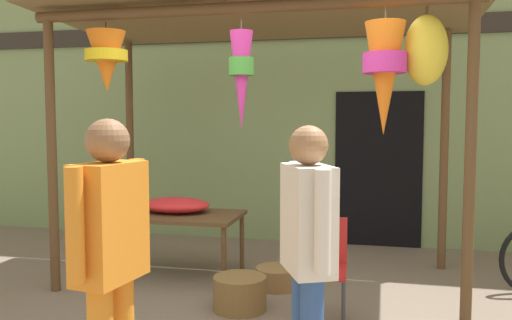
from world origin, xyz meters
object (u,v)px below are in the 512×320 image
at_px(folding_chair, 322,261).
at_px(wicker_basket_by_table, 277,278).
at_px(flower_heap_on_table, 177,205).
at_px(customer_foreground, 308,245).
at_px(display_table, 175,219).
at_px(wicker_basket_spare, 240,293).
at_px(vendor_in_orange, 110,250).

height_order(folding_chair, wicker_basket_by_table, folding_chair).
distance_m(flower_heap_on_table, customer_foreground, 2.89).
bearing_deg(wicker_basket_by_table, folding_chair, -56.20).
relative_size(display_table, customer_foreground, 0.86).
distance_m(display_table, customer_foreground, 2.85).
xyz_separation_m(folding_chair, customer_foreground, (0.05, -1.31, 0.44)).
distance_m(folding_chair, customer_foreground, 1.39).
bearing_deg(wicker_basket_spare, wicker_basket_by_table, 72.68).
bearing_deg(folding_chair, flower_heap_on_table, 148.22).
height_order(folding_chair, customer_foreground, customer_foreground).
bearing_deg(customer_foreground, vendor_in_orange, -155.35).
height_order(wicker_basket_spare, customer_foreground, customer_foreground).
height_order(vendor_in_orange, customer_foreground, vendor_in_orange).
height_order(wicker_basket_spare, vendor_in_orange, vendor_in_orange).
xyz_separation_m(wicker_basket_by_table, customer_foreground, (0.56, -2.07, 0.85)).
height_order(flower_heap_on_table, folding_chair, folding_chair).
xyz_separation_m(flower_heap_on_table, vendor_in_orange, (0.73, -2.77, 0.24)).
bearing_deg(vendor_in_orange, wicker_basket_spare, 83.88).
bearing_deg(flower_heap_on_table, wicker_basket_spare, -44.22).
height_order(display_table, flower_heap_on_table, flower_heap_on_table).
height_order(wicker_basket_by_table, customer_foreground, customer_foreground).
relative_size(wicker_basket_by_table, wicker_basket_spare, 0.91).
relative_size(display_table, vendor_in_orange, 0.84).
bearing_deg(customer_foreground, flower_heap_on_table, 126.04).
bearing_deg(flower_heap_on_table, folding_chair, -31.78).
distance_m(wicker_basket_by_table, wicker_basket_spare, 0.68).
relative_size(display_table, wicker_basket_by_table, 3.30).
height_order(display_table, folding_chair, folding_chair).
bearing_deg(display_table, vendor_in_orange, -74.92).
distance_m(folding_chair, wicker_basket_spare, 0.81).
bearing_deg(vendor_in_orange, wicker_basket_by_table, 80.91).
height_order(folding_chair, wicker_basket_spare, folding_chair).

